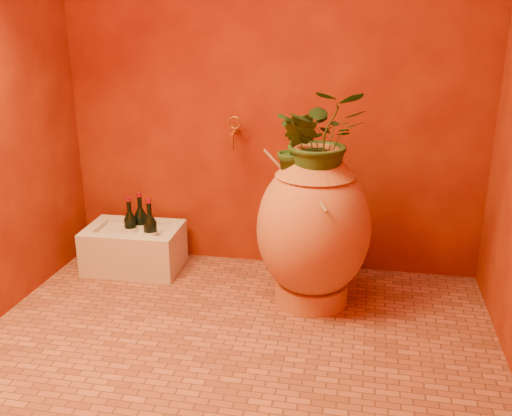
% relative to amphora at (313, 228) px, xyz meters
% --- Properties ---
extents(floor, '(2.50, 2.50, 0.00)m').
position_rel_amphora_xyz_m(floor, '(-0.31, -0.52, -0.43)').
color(floor, '#985032').
rests_on(floor, ground).
extents(wall_back, '(2.50, 0.02, 2.50)m').
position_rel_amphora_xyz_m(wall_back, '(-0.31, 0.48, 0.82)').
color(wall_back, '#611105').
rests_on(wall_back, ground).
extents(amphora, '(0.77, 0.77, 0.86)m').
position_rel_amphora_xyz_m(amphora, '(0.00, 0.00, 0.00)').
color(amphora, '#B76233').
rests_on(amphora, floor).
extents(stone_basin, '(0.58, 0.41, 0.27)m').
position_rel_amphora_xyz_m(stone_basin, '(-1.12, 0.21, -0.30)').
color(stone_basin, beige).
rests_on(stone_basin, floor).
extents(wine_bottle_a, '(0.08, 0.08, 0.33)m').
position_rel_amphora_xyz_m(wine_bottle_a, '(-1.08, 0.26, -0.16)').
color(wine_bottle_a, black).
rests_on(wine_bottle_a, stone_basin).
extents(wine_bottle_b, '(0.08, 0.08, 0.34)m').
position_rel_amphora_xyz_m(wine_bottle_b, '(-0.97, 0.14, -0.16)').
color(wine_bottle_b, black).
rests_on(wine_bottle_b, stone_basin).
extents(wine_bottle_c, '(0.08, 0.08, 0.32)m').
position_rel_amphora_xyz_m(wine_bottle_c, '(-1.13, 0.20, -0.17)').
color(wine_bottle_c, black).
rests_on(wine_bottle_c, stone_basin).
extents(wall_tap, '(0.08, 0.17, 0.18)m').
position_rel_amphora_xyz_m(wall_tap, '(-0.52, 0.38, 0.42)').
color(wall_tap, '#AB7127').
rests_on(wall_tap, wall_back).
extents(plant_main, '(0.49, 0.44, 0.50)m').
position_rel_amphora_xyz_m(plant_main, '(0.03, -0.01, 0.48)').
color(plant_main, '#224318').
rests_on(plant_main, amphora).
extents(plant_side, '(0.25, 0.23, 0.37)m').
position_rel_amphora_xyz_m(plant_side, '(-0.09, -0.03, 0.43)').
color(plant_side, '#224318').
rests_on(plant_side, amphora).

